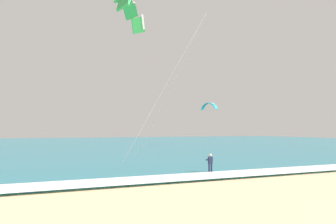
% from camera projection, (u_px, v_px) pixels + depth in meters
% --- Properties ---
extents(sea, '(200.00, 120.00, 0.20)m').
position_uv_depth(sea, '(98.00, 144.00, 78.36)').
color(sea, teal).
rests_on(sea, ground).
extents(surf_foam, '(200.00, 3.00, 0.04)m').
position_uv_depth(surf_foam, '(232.00, 174.00, 24.04)').
color(surf_foam, white).
rests_on(surf_foam, sea).
extents(surfboard, '(0.68, 1.46, 0.09)m').
position_uv_depth(surfboard, '(210.00, 174.00, 25.15)').
color(surfboard, yellow).
rests_on(surfboard, ground).
extents(kitesurfer, '(0.58, 0.58, 1.69)m').
position_uv_depth(kitesurfer, '(210.00, 163.00, 25.22)').
color(kitesurfer, '#191E38').
rests_on(kitesurfer, ground).
extents(kite_primary, '(7.64, 6.00, 13.98)m').
position_uv_depth(kite_primary, '(129.00, 8.00, 26.73)').
color(kite_primary, green).
extents(kite_distant, '(2.03, 4.56, 1.61)m').
position_uv_depth(kite_distant, '(209.00, 105.00, 68.82)').
color(kite_distant, teal).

